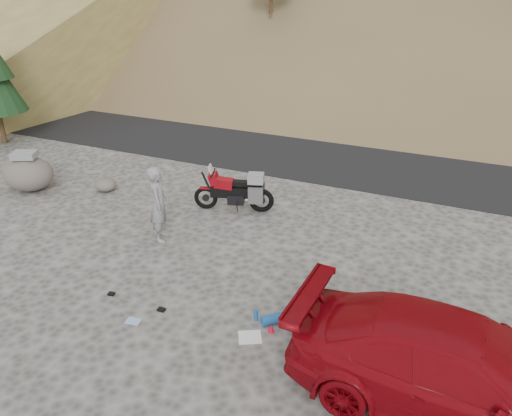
{
  "coord_description": "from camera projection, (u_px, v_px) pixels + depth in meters",
  "views": [
    {
      "loc": [
        5.26,
        -8.24,
        6.01
      ],
      "look_at": [
        0.98,
        1.28,
        1.0
      ],
      "focal_mm": 35.0,
      "sensor_mm": 36.0,
      "label": 1
    }
  ],
  "objects": [
    {
      "name": "gear_glove_a",
      "position": [
        161.0,
        310.0,
        9.71
      ],
      "size": [
        0.15,
        0.11,
        0.04
      ],
      "primitive_type": "cube",
      "rotation": [
        0.0,
        0.0,
        -0.0
      ],
      "color": "black",
      "rests_on": "ground"
    },
    {
      "name": "boulder",
      "position": [
        28.0,
        173.0,
        14.85
      ],
      "size": [
        1.79,
        1.62,
        1.18
      ],
      "rotation": [
        0.0,
        0.0,
        0.22
      ],
      "color": "#56504A",
      "rests_on": "ground"
    },
    {
      "name": "gear_glove_b",
      "position": [
        111.0,
        294.0,
        10.18
      ],
      "size": [
        0.15,
        0.12,
        0.04
      ],
      "primitive_type": "cube",
      "rotation": [
        0.0,
        0.0,
        0.17
      ],
      "color": "black",
      "rests_on": "ground"
    },
    {
      "name": "red_car",
      "position": [
        450.0,
        407.0,
        7.58
      ],
      "size": [
        5.12,
        2.22,
        1.47
      ],
      "primitive_type": "imported",
      "rotation": [
        0.0,
        0.0,
        1.54
      ],
      "color": "maroon",
      "rests_on": "ground"
    },
    {
      "name": "gear_funnel",
      "position": [
        271.0,
        328.0,
        9.12
      ],
      "size": [
        0.17,
        0.17,
        0.17
      ],
      "primitive_type": "cone",
      "rotation": [
        0.0,
        0.0,
        -0.4
      ],
      "color": "red",
      "rests_on": "ground"
    },
    {
      "name": "gear_blue_cloth",
      "position": [
        133.0,
        321.0,
        9.42
      ],
      "size": [
        0.3,
        0.24,
        0.01
      ],
      "primitive_type": "cube",
      "rotation": [
        0.0,
        0.0,
        0.15
      ],
      "color": "#8FB1DD",
      "rests_on": "ground"
    },
    {
      "name": "motorcycle",
      "position": [
        237.0,
        191.0,
        13.52
      ],
      "size": [
        2.15,
        1.02,
        1.32
      ],
      "rotation": [
        0.0,
        0.0,
        0.31
      ],
      "color": "black",
      "rests_on": "ground"
    },
    {
      "name": "gear_white_cloth",
      "position": [
        250.0,
        337.0,
        9.01
      ],
      "size": [
        0.54,
        0.52,
        0.01
      ],
      "primitive_type": "cube",
      "rotation": [
        0.0,
        0.0,
        0.51
      ],
      "color": "white",
      "rests_on": "ground"
    },
    {
      "name": "road",
      "position": [
        316.0,
        146.0,
        18.72
      ],
      "size": [
        120.0,
        7.0,
        0.05
      ],
      "primitive_type": "cube",
      "color": "black",
      "rests_on": "ground"
    },
    {
      "name": "gear_blue_mat",
      "position": [
        274.0,
        319.0,
        9.34
      ],
      "size": [
        0.49,
        0.48,
        0.2
      ],
      "primitive_type": "cylinder",
      "rotation": [
        0.0,
        1.57,
        0.76
      ],
      "color": "#185394",
      "rests_on": "ground"
    },
    {
      "name": "ground",
      "position": [
        193.0,
        262.0,
        11.32
      ],
      "size": [
        140.0,
        140.0,
        0.0
      ],
      "primitive_type": "plane",
      "color": "#44423F",
      "rests_on": "ground"
    },
    {
      "name": "small_rock",
      "position": [
        106.0,
        185.0,
        14.89
      ],
      "size": [
        0.82,
        0.78,
        0.39
      ],
      "rotation": [
        0.0,
        0.0,
        -0.39
      ],
      "color": "#56504A",
      "rests_on": "ground"
    },
    {
      "name": "gear_bottle",
      "position": [
        256.0,
        315.0,
        9.41
      ],
      "size": [
        0.1,
        0.1,
        0.23
      ],
      "primitive_type": "cylinder",
      "rotation": [
        0.0,
        0.0,
        0.18
      ],
      "color": "#185394",
      "rests_on": "ground"
    },
    {
      "name": "man",
      "position": [
        162.0,
        239.0,
        12.31
      ],
      "size": [
        0.71,
        0.82,
        1.89
      ],
      "primitive_type": "imported",
      "rotation": [
        0.0,
        0.0,
        2.02
      ],
      "color": "gray",
      "rests_on": "ground"
    }
  ]
}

